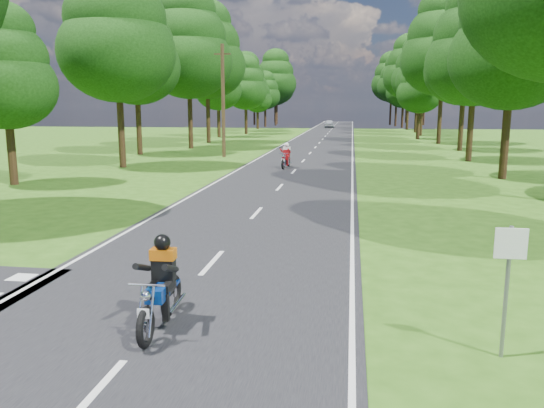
# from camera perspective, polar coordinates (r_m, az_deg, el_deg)

# --- Properties ---
(ground) EXTENTS (160.00, 160.00, 0.00)m
(ground) POSITION_cam_1_polar(r_m,az_deg,el_deg) (10.93, -9.19, -9.32)
(ground) COLOR #294F12
(ground) RESTS_ON ground
(main_road) EXTENTS (7.00, 140.00, 0.02)m
(main_road) POSITION_cam_1_polar(r_m,az_deg,el_deg) (59.98, 5.47, 6.94)
(main_road) COLOR black
(main_road) RESTS_ON ground
(road_markings) EXTENTS (7.40, 140.00, 0.01)m
(road_markings) POSITION_cam_1_polar(r_m,az_deg,el_deg) (58.12, 5.23, 6.85)
(road_markings) COLOR silver
(road_markings) RESTS_ON main_road
(treeline) EXTENTS (40.00, 115.35, 14.78)m
(treeline) POSITION_cam_1_polar(r_m,az_deg,el_deg) (70.02, 7.26, 14.16)
(treeline) COLOR black
(treeline) RESTS_ON ground
(telegraph_pole) EXTENTS (1.20, 0.26, 8.00)m
(telegraph_pole) POSITION_cam_1_polar(r_m,az_deg,el_deg) (38.89, -5.28, 11.03)
(telegraph_pole) COLOR #382616
(telegraph_pole) RESTS_ON ground
(road_sign) EXTENTS (0.45, 0.07, 2.00)m
(road_sign) POSITION_cam_1_polar(r_m,az_deg,el_deg) (8.43, 24.08, -6.55)
(road_sign) COLOR slate
(road_sign) RESTS_ON ground
(rider_near_blue) EXTENTS (0.71, 1.89, 1.55)m
(rider_near_blue) POSITION_cam_1_polar(r_m,az_deg,el_deg) (9.09, -11.96, -8.25)
(rider_near_blue) COLOR navy
(rider_near_blue) RESTS_ON main_road
(rider_far_red) EXTENTS (0.77, 1.87, 1.52)m
(rider_far_red) POSITION_cam_1_polar(r_m,az_deg,el_deg) (31.83, 1.50, 5.26)
(rider_far_red) COLOR #AC0D11
(rider_far_red) RESTS_ON main_road
(distant_car) EXTENTS (1.83, 4.06, 1.36)m
(distant_car) POSITION_cam_1_polar(r_m,az_deg,el_deg) (92.41, 6.16, 8.59)
(distant_car) COLOR silver
(distant_car) RESTS_ON main_road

